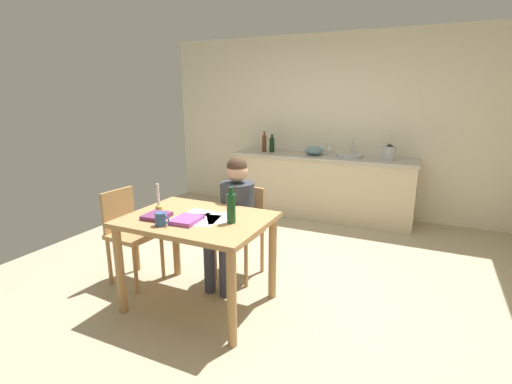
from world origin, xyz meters
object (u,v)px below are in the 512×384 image
chair_at_table (242,227)px  stovetop_kettle (389,153)px  person_seated (234,212)px  sink_unit (350,156)px  candlestick (159,204)px  wine_glass_by_kettle (321,146)px  coffee_mug (161,219)px  mixing_bowl (314,151)px  bottle_oil (264,143)px  wine_glass_back_left (314,146)px  bottle_vinegar (272,145)px  wine_glass_near_sink (329,147)px  chair_side_empty (129,231)px  wine_bottle_on_table (231,208)px  book_cookery (157,216)px  dining_table (198,232)px  book_magazine (187,220)px

chair_at_table → stovetop_kettle: (1.11, 2.15, 0.51)m
person_seated → sink_unit: (0.60, 2.30, 0.24)m
candlestick → stovetop_kettle: stovetop_kettle is taller
sink_unit → wine_glass_by_kettle: (-0.45, 0.15, 0.09)m
coffee_mug → candlestick: bearing=131.6°
mixing_bowl → stovetop_kettle: size_ratio=1.24×
bottle_oil → wine_glass_back_left: bearing=14.4°
bottle_vinegar → wine_glass_near_sink: 0.85m
bottle_vinegar → bottle_oil: bearing=-164.8°
chair_at_table → chair_side_empty: (-0.89, -0.58, 0.01)m
person_seated → bottle_vinegar: person_seated is taller
wine_bottle_on_table → bottle_vinegar: 2.94m
wine_bottle_on_table → sink_unit: (0.34, 2.82, 0.02)m
sink_unit → candlestick: bearing=-109.9°
candlestick → wine_glass_back_left: wine_glass_back_left is taller
bottle_oil → mixing_bowl: bottle_oil is taller
person_seated → mixing_bowl: size_ratio=4.39×
wine_bottle_on_table → wine_glass_back_left: bearing=94.3°
mixing_bowl → sink_unit: bearing=0.4°
book_cookery → wine_glass_by_kettle: bearing=77.9°
candlestick → stovetop_kettle: size_ratio=1.11×
chair_side_empty → stovetop_kettle: stovetop_kettle is taller
coffee_mug → mixing_bowl: size_ratio=0.45×
chair_at_table → bottle_vinegar: size_ratio=3.23×
person_seated → mixing_bowl: person_seated is taller
book_cookery → wine_glass_back_left: wine_glass_back_left is taller
chair_at_table → coffee_mug: coffee_mug is taller
chair_side_empty → stovetop_kettle: (2.00, 2.73, 0.50)m
chair_side_empty → wine_bottle_on_table: size_ratio=3.13×
sink_unit → wine_glass_by_kettle: bearing=162.1°
wine_bottle_on_table → mixing_bowl: bearing=93.6°
chair_at_table → bottle_oil: 2.29m
book_cookery → sink_unit: sink_unit is taller
candlestick → book_cookery: 0.17m
dining_table → bottle_oil: 2.88m
dining_table → stovetop_kettle: bearing=67.5°
book_cookery → wine_glass_near_sink: 3.19m
chair_at_table → book_cookery: (-0.34, -0.82, 0.31)m
dining_table → mixing_bowl: mixing_bowl is taller
person_seated → wine_glass_by_kettle: bearing=86.6°
chair_at_table → book_magazine: bearing=-94.9°
person_seated → mixing_bowl: (0.08, 2.30, 0.28)m
dining_table → book_magazine: bearing=-93.3°
book_cookery → bottle_oil: size_ratio=0.67×
chair_side_empty → mixing_bowl: (0.97, 2.73, 0.46)m
book_cookery → bottle_oil: bottle_oil is taller
book_magazine → bottle_oil: bottle_oil is taller
bottle_vinegar → sink_unit: bearing=0.5°
dining_table → sink_unit: size_ratio=3.18×
sink_unit → stovetop_kettle: (0.51, -0.00, 0.08)m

